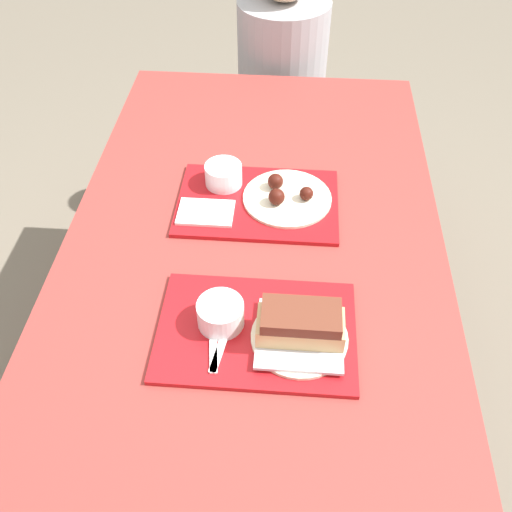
{
  "coord_description": "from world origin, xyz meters",
  "views": [
    {
      "loc": [
        0.08,
        -0.94,
        1.77
      ],
      "look_at": [
        0.01,
        -0.02,
        0.82
      ],
      "focal_mm": 40.0,
      "sensor_mm": 36.0,
      "label": 1
    }
  ],
  "objects_px": {
    "person_seated_across": "(283,51)",
    "bowl_coleslaw_near": "(221,313)",
    "brisket_sandwich_plate": "(300,328)",
    "tray_near": "(257,331)",
    "wings_plate_far": "(286,196)",
    "bowl_coleslaw_far": "(224,174)",
    "tray_far": "(257,203)"
  },
  "relations": [
    {
      "from": "tray_near",
      "to": "brisket_sandwich_plate",
      "type": "height_order",
      "value": "brisket_sandwich_plate"
    },
    {
      "from": "bowl_coleslaw_far",
      "to": "tray_near",
      "type": "bearing_deg",
      "value": -75.41
    },
    {
      "from": "tray_far",
      "to": "brisket_sandwich_plate",
      "type": "height_order",
      "value": "brisket_sandwich_plate"
    },
    {
      "from": "bowl_coleslaw_near",
      "to": "brisket_sandwich_plate",
      "type": "height_order",
      "value": "brisket_sandwich_plate"
    },
    {
      "from": "tray_far",
      "to": "bowl_coleslaw_far",
      "type": "relative_size",
      "value": 4.22
    },
    {
      "from": "tray_near",
      "to": "bowl_coleslaw_far",
      "type": "bearing_deg",
      "value": 104.59
    },
    {
      "from": "brisket_sandwich_plate",
      "to": "wings_plate_far",
      "type": "relative_size",
      "value": 0.87
    },
    {
      "from": "bowl_coleslaw_near",
      "to": "person_seated_across",
      "type": "relative_size",
      "value": 0.15
    },
    {
      "from": "tray_far",
      "to": "wings_plate_far",
      "type": "xyz_separation_m",
      "value": [
        0.08,
        0.01,
        0.02
      ]
    },
    {
      "from": "brisket_sandwich_plate",
      "to": "wings_plate_far",
      "type": "height_order",
      "value": "brisket_sandwich_plate"
    },
    {
      "from": "bowl_coleslaw_far",
      "to": "brisket_sandwich_plate",
      "type": "bearing_deg",
      "value": -66.59
    },
    {
      "from": "tray_far",
      "to": "brisket_sandwich_plate",
      "type": "bearing_deg",
      "value": -74.28
    },
    {
      "from": "person_seated_across",
      "to": "brisket_sandwich_plate",
      "type": "bearing_deg",
      "value": -86.01
    },
    {
      "from": "tray_near",
      "to": "person_seated_across",
      "type": "height_order",
      "value": "person_seated_across"
    },
    {
      "from": "wings_plate_far",
      "to": "bowl_coleslaw_near",
      "type": "bearing_deg",
      "value": -106.16
    },
    {
      "from": "tray_near",
      "to": "bowl_coleslaw_near",
      "type": "height_order",
      "value": "bowl_coleslaw_near"
    },
    {
      "from": "bowl_coleslaw_near",
      "to": "wings_plate_far",
      "type": "relative_size",
      "value": 0.43
    },
    {
      "from": "bowl_coleslaw_near",
      "to": "brisket_sandwich_plate",
      "type": "xyz_separation_m",
      "value": [
        0.17,
        -0.03,
        0.0
      ]
    },
    {
      "from": "person_seated_across",
      "to": "bowl_coleslaw_far",
      "type": "bearing_deg",
      "value": -98.34
    },
    {
      "from": "bowl_coleslaw_near",
      "to": "bowl_coleslaw_far",
      "type": "relative_size",
      "value": 1.0
    },
    {
      "from": "bowl_coleslaw_near",
      "to": "person_seated_across",
      "type": "bearing_deg",
      "value": 86.77
    },
    {
      "from": "wings_plate_far",
      "to": "tray_far",
      "type": "bearing_deg",
      "value": -169.97
    },
    {
      "from": "brisket_sandwich_plate",
      "to": "person_seated_across",
      "type": "relative_size",
      "value": 0.3
    },
    {
      "from": "tray_near",
      "to": "bowl_coleslaw_near",
      "type": "bearing_deg",
      "value": 170.81
    },
    {
      "from": "bowl_coleslaw_far",
      "to": "person_seated_across",
      "type": "xyz_separation_m",
      "value": [
        0.12,
        0.85,
        -0.06
      ]
    },
    {
      "from": "brisket_sandwich_plate",
      "to": "bowl_coleslaw_near",
      "type": "bearing_deg",
      "value": 170.16
    },
    {
      "from": "tray_far",
      "to": "bowl_coleslaw_far",
      "type": "xyz_separation_m",
      "value": [
        -0.1,
        0.07,
        0.04
      ]
    },
    {
      "from": "tray_far",
      "to": "bowl_coleslaw_near",
      "type": "xyz_separation_m",
      "value": [
        -0.05,
        -0.41,
        0.04
      ]
    },
    {
      "from": "tray_far",
      "to": "person_seated_across",
      "type": "relative_size",
      "value": 0.63
    },
    {
      "from": "person_seated_across",
      "to": "bowl_coleslaw_near",
      "type": "bearing_deg",
      "value": -93.23
    },
    {
      "from": "brisket_sandwich_plate",
      "to": "tray_near",
      "type": "bearing_deg",
      "value": 169.61
    },
    {
      "from": "brisket_sandwich_plate",
      "to": "bowl_coleslaw_far",
      "type": "relative_size",
      "value": 2.04
    }
  ]
}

